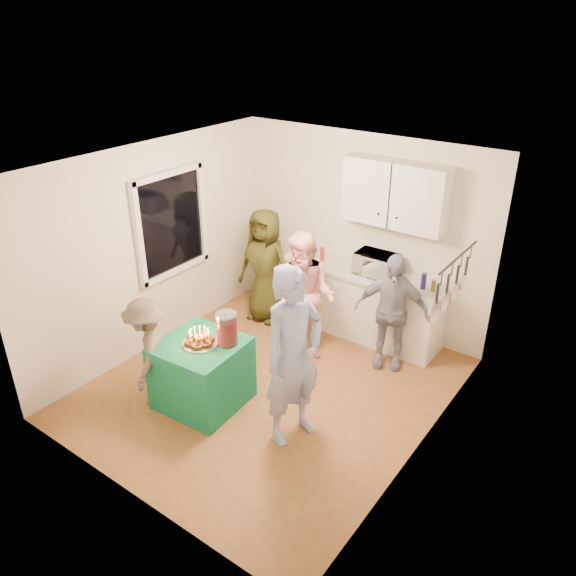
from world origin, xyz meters
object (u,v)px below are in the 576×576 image
Objects in this scene: punch_jar at (227,329)px; child_near_left at (148,351)px; counter at (360,303)px; woman_back_right at (391,311)px; man_birthday at (293,357)px; woman_back_center at (305,297)px; microwave at (376,264)px; party_table at (202,373)px; woman_back_left at (265,266)px.

child_near_left is at bearing -147.33° from punch_jar.
woman_back_right is at bearing -35.15° from counter.
man_birthday reaches higher than woman_back_center.
woman_back_center is (-0.48, -0.88, -0.24)m from microwave.
party_table is at bearing 82.34° from child_near_left.
microwave reaches higher than party_table.
woman_back_center is at bearing 44.97° from man_birthday.
woman_back_center is at bearing -29.00° from woman_back_left.
woman_back_left is at bearing -161.44° from counter.
microwave is 2.24m from punch_jar.
child_near_left reaches higher than punch_jar.
man_birthday is at bearing 8.07° from party_table.
woman_back_right is (0.95, 0.42, -0.08)m from woman_back_center.
party_table is at bearing -110.21° from microwave.
woman_back_left is at bearing 143.89° from woman_back_center.
woman_back_left reaches higher than child_near_left.
man_birthday is 1.51× the size of child_near_left.
microwave is at bearing 113.55° from woman_back_right.
woman_back_left is (-1.72, 1.76, -0.14)m from man_birthday.
woman_back_left is at bearing -164.30° from microwave.
man_birthday is at bearing -1.55° from punch_jar.
microwave is 1.03m from woman_back_center.
microwave is at bearing 70.33° from party_table.
counter is at bearing 123.18° from woman_back_right.
party_table is 1.56m from woman_back_center.
child_near_left is at bearing 120.37° from man_birthday.
party_table is 1.25m from man_birthday.
microwave reaches higher than counter.
counter is 2.29m from man_birthday.
child_near_left is at bearing -113.52° from counter.
child_near_left is (-0.86, -1.74, -0.19)m from woman_back_center.
woman_back_left reaches higher than party_table.
woman_back_right is at bearing 8.34° from man_birthday.
child_near_left reaches higher than party_table.
microwave is 1.53m from woman_back_left.
punch_jar is (-0.60, -2.16, -0.12)m from microwave.
man_birthday reaches higher than microwave.
man_birthday is at bearing -77.94° from counter.
microwave is 2.98m from child_near_left.
counter is 1.16× the size of man_birthday.
woman_back_right is at bearing 55.16° from party_table.
woman_back_right reaches higher than party_table.
woman_back_right reaches higher than counter.
woman_back_left is (-1.25, -0.42, 0.37)m from counter.
woman_back_left is 1.28× the size of child_near_left.
counter is at bearing 74.60° from party_table.
woman_back_left is 0.98× the size of woman_back_center.
party_table is at bearing -105.40° from counter.
woman_back_left is at bearing 116.02° from punch_jar.
microwave is at bearing 12.82° from woman_back_left.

